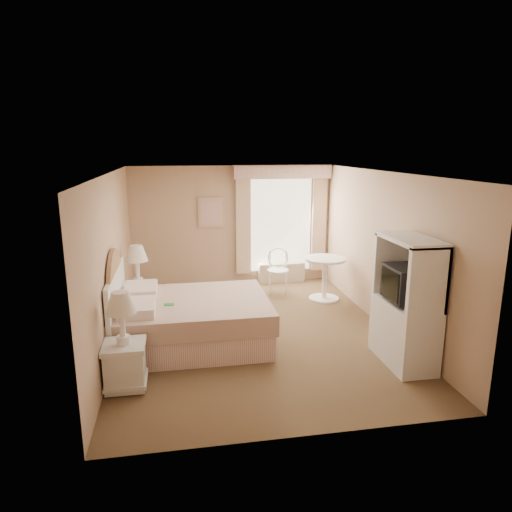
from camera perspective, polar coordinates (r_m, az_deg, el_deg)
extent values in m
cube|color=brown|center=(7.37, -0.18, -9.44)|extent=(4.20, 5.50, 0.01)
cube|color=silver|center=(6.80, -0.19, 10.38)|extent=(4.20, 5.50, 0.01)
cube|color=tan|center=(9.64, -3.00, 3.79)|extent=(4.20, 0.01, 2.50)
cube|color=tan|center=(4.41, 6.03, -8.10)|extent=(4.20, 0.01, 2.50)
cube|color=tan|center=(6.94, -17.53, -0.64)|extent=(0.01, 5.50, 2.50)
cube|color=tan|center=(7.61, 15.59, 0.71)|extent=(0.01, 5.50, 2.50)
cube|color=white|center=(9.80, 3.14, 3.94)|extent=(1.30, 0.02, 2.00)
cube|color=beige|center=(9.59, -1.63, 3.76)|extent=(0.30, 0.08, 2.05)
cube|color=beige|center=(9.97, 7.87, 4.00)|extent=(0.30, 0.08, 2.05)
cube|color=tan|center=(9.59, 3.35, 10.47)|extent=(2.05, 0.20, 0.28)
cube|color=beige|center=(9.94, 3.18, -2.07)|extent=(1.00, 0.22, 0.42)
cube|color=tan|center=(9.52, -5.70, 5.45)|extent=(0.52, 0.03, 0.62)
cube|color=beige|center=(9.50, -5.69, 5.43)|extent=(0.42, 0.02, 0.52)
cube|color=tan|center=(6.97, -8.05, -9.24)|extent=(2.22, 1.69, 0.38)
cube|color=beige|center=(6.85, -8.14, -6.63)|extent=(2.28, 1.75, 0.30)
cube|color=white|center=(6.42, -14.65, -6.32)|extent=(0.48, 0.66, 0.15)
cube|color=white|center=(7.18, -14.18, -4.18)|extent=(0.48, 0.66, 0.15)
cube|color=#258939|center=(6.65, -10.82, -5.96)|extent=(0.14, 0.10, 0.01)
cube|color=white|center=(6.89, -16.97, -6.52)|extent=(0.06, 1.80, 1.16)
cylinder|color=#A78258|center=(6.85, -17.03, -5.69)|extent=(0.05, 1.59, 1.59)
cube|color=white|center=(5.89, -16.01, -13.24)|extent=(0.46, 0.46, 0.50)
cube|color=white|center=(5.77, -16.19, -10.76)|extent=(0.50, 0.50, 0.06)
cube|color=white|center=(5.97, -15.91, -14.70)|extent=(0.50, 0.50, 0.05)
cylinder|color=white|center=(5.74, -16.25, -10.03)|extent=(0.16, 0.16, 0.10)
cylinder|color=white|center=(5.67, -16.38, -8.17)|extent=(0.07, 0.07, 0.40)
cone|color=white|center=(5.58, -16.56, -5.60)|extent=(0.36, 0.36, 0.26)
cube|color=white|center=(8.14, -14.36, -5.52)|extent=(0.47, 0.47, 0.51)
cube|color=white|center=(8.05, -14.48, -3.58)|extent=(0.51, 0.51, 0.06)
cube|color=white|center=(8.20, -14.29, -6.68)|extent=(0.51, 0.51, 0.05)
cylinder|color=white|center=(8.03, -14.51, -3.02)|extent=(0.16, 0.16, 0.10)
cylinder|color=white|center=(7.97, -14.60, -1.60)|extent=(0.07, 0.07, 0.41)
cone|color=white|center=(7.91, -14.72, 0.34)|extent=(0.37, 0.37, 0.27)
cylinder|color=white|center=(8.96, 8.47, -5.24)|extent=(0.58, 0.58, 0.03)
cylinder|color=white|center=(8.84, 8.56, -2.82)|extent=(0.09, 0.09, 0.78)
cylinder|color=white|center=(8.74, 8.65, -0.38)|extent=(0.78, 0.78, 0.04)
cylinder|color=white|center=(9.08, 1.70, -3.49)|extent=(0.03, 0.03, 0.44)
cylinder|color=white|center=(9.08, 3.79, -3.51)|extent=(0.03, 0.03, 0.44)
cylinder|color=white|center=(9.40, 1.74, -2.91)|extent=(0.03, 0.03, 0.44)
cylinder|color=white|center=(9.40, 3.75, -2.93)|extent=(0.03, 0.03, 0.44)
cylinder|color=white|center=(9.18, 2.76, -1.84)|extent=(0.51, 0.51, 0.04)
torus|color=white|center=(9.25, 2.78, -0.22)|extent=(0.43, 0.19, 0.42)
cylinder|color=white|center=(9.29, 1.75, -0.46)|extent=(0.03, 0.03, 0.39)
cylinder|color=white|center=(9.29, 3.79, -0.48)|extent=(0.03, 0.03, 0.39)
cube|color=white|center=(6.55, 17.97, -9.08)|extent=(0.52, 1.05, 0.86)
cube|color=white|center=(5.88, 20.76, -3.05)|extent=(0.52, 0.08, 0.86)
cube|color=white|center=(6.70, 16.58, -0.77)|extent=(0.52, 0.08, 0.86)
cube|color=white|center=(6.19, 18.82, 1.99)|extent=(0.52, 1.05, 0.06)
cube|color=white|center=(6.40, 20.44, -1.71)|extent=(0.04, 1.05, 0.86)
cube|color=black|center=(6.32, 18.27, -3.26)|extent=(0.46, 0.57, 0.46)
cube|color=black|center=(6.21, 16.41, -3.40)|extent=(0.02, 0.48, 0.38)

